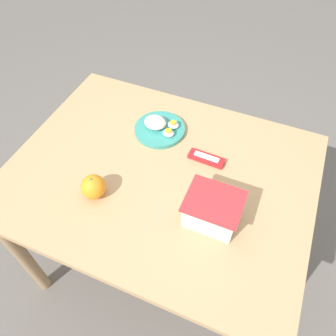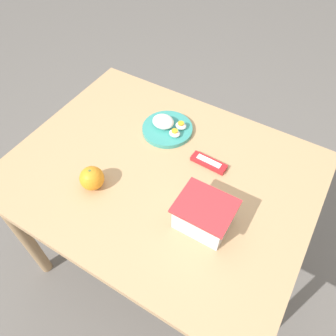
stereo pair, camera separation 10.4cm
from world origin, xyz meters
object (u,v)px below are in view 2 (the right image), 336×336
Objects in this scene: food_container at (204,216)px; candy_bar at (209,163)px; rice_plate at (167,127)px; orange_fruit at (92,178)px.

food_container reaches higher than candy_bar.
candy_bar is at bearing 161.79° from rice_plate.
rice_plate is at bearing -18.21° from candy_bar.
rice_plate is at bearing -43.69° from food_container.
rice_plate is (0.32, -0.31, -0.03)m from food_container.
rice_plate is 1.47× the size of candy_bar.
rice_plate is (-0.08, -0.37, -0.02)m from orange_fruit.
orange_fruit is 0.43m from candy_bar.
rice_plate is 0.24m from candy_bar.
candy_bar is at bearing -67.65° from food_container.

